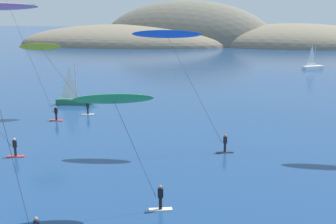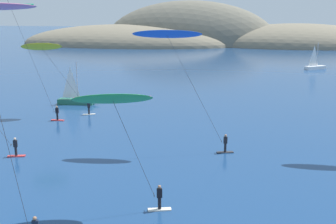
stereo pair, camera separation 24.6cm
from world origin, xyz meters
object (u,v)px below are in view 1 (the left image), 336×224
sailboat_far (314,66)px  kitesurfer_green (117,107)px  kitesurfer_cyan (11,10)px  kitesurfer_yellow (44,52)px  kitesurfer_blue (172,43)px  sailboat_near (77,100)px

sailboat_far → kitesurfer_green: size_ratio=0.73×
kitesurfer_cyan → kitesurfer_green: kitesurfer_cyan is taller
kitesurfer_yellow → kitesurfer_blue: bearing=-31.3°
sailboat_near → kitesurfer_green: bearing=-63.6°
kitesurfer_cyan → kitesurfer_green: 27.84m
kitesurfer_cyan → kitesurfer_yellow: (2.65, 1.85, -4.67)m
sailboat_near → kitesurfer_yellow: 9.87m
kitesurfer_green → kitesurfer_blue: size_ratio=0.72×
kitesurfer_green → kitesurfer_yellow: (-15.38, 22.33, 0.87)m
kitesurfer_cyan → kitesurfer_blue: 21.15m
kitesurfer_cyan → kitesurfer_green: size_ratio=1.81×
kitesurfer_cyan → kitesurfer_blue: (19.28, -8.27, -2.68)m
sailboat_far → kitesurfer_green: bearing=-107.8°
kitesurfer_blue → kitesurfer_cyan: bearing=156.8°
sailboat_near → kitesurfer_blue: bearing=-47.1°
sailboat_near → kitesurfer_cyan: 15.02m
sailboat_far → kitesurfer_blue: bearing=-110.2°
kitesurfer_yellow → kitesurfer_green: bearing=-55.4°
kitesurfer_green → kitesurfer_blue: kitesurfer_blue is taller
sailboat_far → kitesurfer_yellow: 62.10m
kitesurfer_green → kitesurfer_cyan: bearing=131.4°
sailboat_near → kitesurfer_green: (14.50, -29.17, 6.19)m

